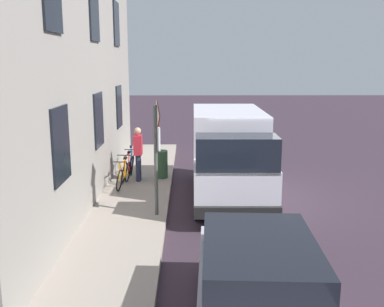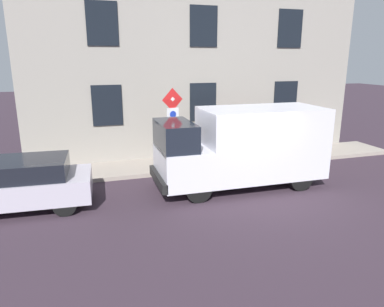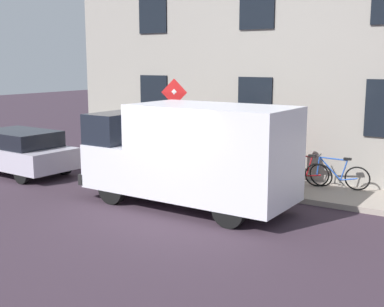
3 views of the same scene
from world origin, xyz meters
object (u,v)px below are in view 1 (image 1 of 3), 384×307
Objects in this scene: bicycle_red at (128,167)px; pedestrian at (138,152)px; sign_post_stacked at (157,141)px; bicycle_blue at (131,161)px; litter_bin at (161,164)px; bicycle_orange at (124,175)px; delivery_van at (229,153)px; parked_hatchback at (260,287)px.

bicycle_red is 1.00× the size of pedestrian.
bicycle_blue is at bearing -74.70° from sign_post_stacked.
bicycle_blue is 1.35m from litter_bin.
bicycle_blue and bicycle_orange have the same top height.
pedestrian is at bearing -116.75° from delivery_van.
sign_post_stacked is 1.60× the size of pedestrian.
bicycle_orange is (2.97, -7.32, -0.22)m from parked_hatchback.
parked_hatchback is 2.39× the size of bicycle_blue.
delivery_van is 5.95× the size of litter_bin.
pedestrian is (2.60, -8.02, 0.34)m from parked_hatchback.
sign_post_stacked is 4.81m from bicycle_blue.
bicycle_blue is 1.88m from bicycle_orange.
sign_post_stacked is 3.46m from pedestrian.
delivery_van is 3.12× the size of bicycle_orange.
litter_bin is at bearing -130.40° from delivery_van.
pedestrian is (-0.37, -0.70, 0.56)m from bicycle_orange.
sign_post_stacked is at bearing 31.41° from bicycle_orange.
litter_bin is (1.90, -8.38, -0.14)m from parked_hatchback.
bicycle_blue is (2.97, -9.21, -0.22)m from parked_hatchback.
litter_bin reaches higher than bicycle_blue.
bicycle_orange is 0.97m from pedestrian.
bicycle_blue is at bearing -37.55° from litter_bin.
pedestrian is at bearing 8.94° from bicycle_blue.
parked_hatchback is at bearing 27.98° from bicycle_orange.
litter_bin is at bearing -164.28° from parked_hatchback.
bicycle_red is at bearing -174.14° from bicycle_orange.
litter_bin is (2.05, -1.79, -0.74)m from delivery_van.
parked_hatchback is 2.38× the size of bicycle_red.
bicycle_orange is at bearing -102.40° from delivery_van.
pedestrian is at bearing 157.77° from bicycle_orange.
pedestrian is (-0.37, 1.18, 0.56)m from bicycle_blue.
delivery_van is 6.63m from parked_hatchback.
bicycle_red is at bearing -157.28° from parked_hatchback.
bicycle_red is 0.94m from bicycle_orange.
sign_post_stacked is 0.52× the size of delivery_van.
bicycle_blue is at bearing -175.44° from bicycle_red.
delivery_van is 3.11m from pedestrian.
bicycle_red is (1.21, -3.47, -1.49)m from sign_post_stacked.
litter_bin is (-1.07, 0.82, 0.08)m from bicycle_blue.
delivery_van is at bearing 66.55° from bicycle_red.
bicycle_red is (2.97, -8.26, -0.22)m from parked_hatchback.
litter_bin is at bearing -87.80° from sign_post_stacked.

